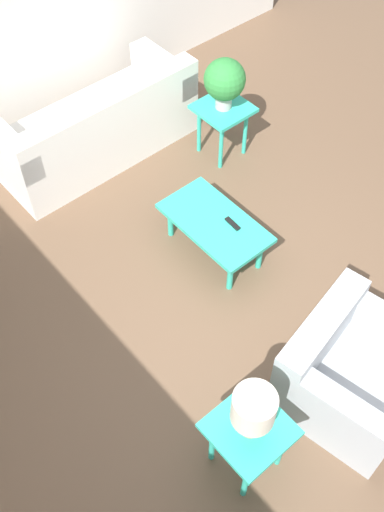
{
  "coord_description": "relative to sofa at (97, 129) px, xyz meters",
  "views": [
    {
      "loc": [
        -1.87,
        1.95,
        4.12
      ],
      "look_at": [
        0.26,
        0.13,
        0.55
      ],
      "focal_mm": 42.0,
      "sensor_mm": 36.0,
      "label": 1
    }
  ],
  "objects": [
    {
      "name": "ground_plane",
      "position": [
        -2.19,
        0.32,
        -0.31
      ],
      "size": [
        14.0,
        14.0,
        0.0
      ],
      "primitive_type": "plane",
      "color": "brown"
    },
    {
      "name": "sofa",
      "position": [
        0.0,
        0.0,
        0.0
      ],
      "size": [
        0.84,
        1.98,
        0.82
      ],
      "rotation": [
        0.0,
        0.0,
        1.58
      ],
      "color": "white",
      "rests_on": "ground_plane"
    },
    {
      "name": "armchair",
      "position": [
        -3.3,
        0.15,
        -0.02
      ],
      "size": [
        1.01,
        1.07,
        0.73
      ],
      "rotation": [
        0.0,
        0.0,
        -1.38
      ],
      "color": "#A8ADB2",
      "rests_on": "ground_plane"
    },
    {
      "name": "coffee_table",
      "position": [
        -1.68,
        -0.03,
        0.02
      ],
      "size": [
        0.95,
        0.52,
        0.38
      ],
      "color": "#2DB79E",
      "rests_on": "ground_plane"
    },
    {
      "name": "side_table_plant",
      "position": [
        -0.77,
        -0.94,
        0.14
      ],
      "size": [
        0.48,
        0.48,
        0.55
      ],
      "color": "#2DB79E",
      "rests_on": "ground_plane"
    },
    {
      "name": "side_table_lamp",
      "position": [
        -3.2,
        1.06,
        0.14
      ],
      "size": [
        0.48,
        0.48,
        0.55
      ],
      "color": "#2DB79E",
      "rests_on": "ground_plane"
    },
    {
      "name": "potted_plant",
      "position": [
        -0.77,
        -0.94,
        0.53
      ],
      "size": [
        0.39,
        0.39,
        0.5
      ],
      "color": "#B2ADA3",
      "rests_on": "side_table_plant"
    },
    {
      "name": "table_lamp",
      "position": [
        -3.2,
        1.06,
        0.51
      ],
      "size": [
        0.27,
        0.27,
        0.42
      ],
      "color": "#997F4C",
      "rests_on": "side_table_lamp"
    },
    {
      "name": "remote_control",
      "position": [
        -1.8,
        -0.11,
        0.08
      ],
      "size": [
        0.16,
        0.05,
        0.02
      ],
      "color": "black",
      "rests_on": "coffee_table"
    }
  ]
}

